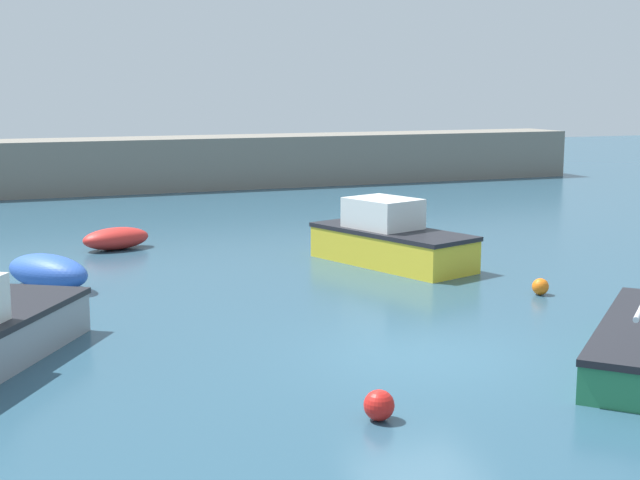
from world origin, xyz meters
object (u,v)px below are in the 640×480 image
dinghy_near_pier (116,238)px  mooring_buoy_orange (540,287)px  motorboat_with_cabin (390,239)px  open_tender_yellow (48,272)px  mooring_buoy_red (379,405)px

dinghy_near_pier → mooring_buoy_orange: 13.22m
dinghy_near_pier → motorboat_with_cabin: (6.91, -5.21, 0.37)m
open_tender_yellow → mooring_buoy_red: 11.78m
motorboat_with_cabin → open_tender_yellow: (-9.33, 0.26, -0.28)m
motorboat_with_cabin → mooring_buoy_red: size_ratio=11.29×
mooring_buoy_orange → mooring_buoy_red: mooring_buoy_red is taller
motorboat_with_cabin → open_tender_yellow: size_ratio=1.86×
dinghy_near_pier → motorboat_with_cabin: size_ratio=0.44×
mooring_buoy_red → open_tender_yellow: bearing=109.6°
motorboat_with_cabin → mooring_buoy_red: 12.11m
motorboat_with_cabin → mooring_buoy_orange: motorboat_with_cabin is taller
mooring_buoy_orange → mooring_buoy_red: bearing=-139.6°
dinghy_near_pier → mooring_buoy_orange: size_ratio=5.78×
motorboat_with_cabin → mooring_buoy_red: bearing=-45.4°
mooring_buoy_red → motorboat_with_cabin: bearing=63.6°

